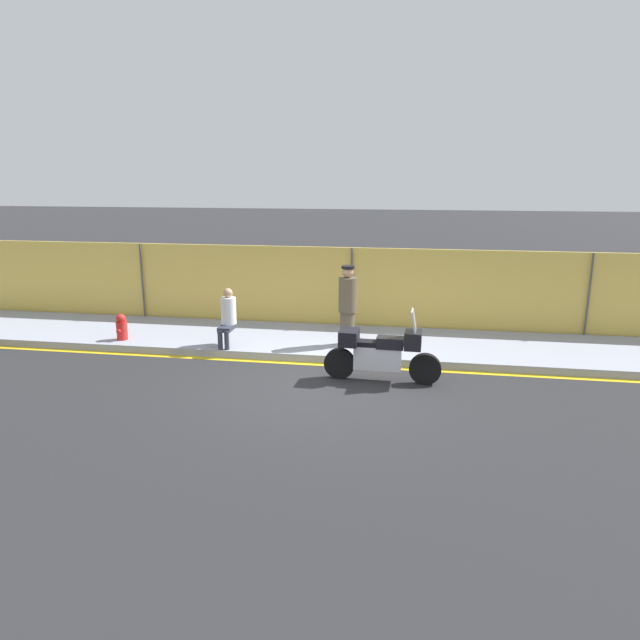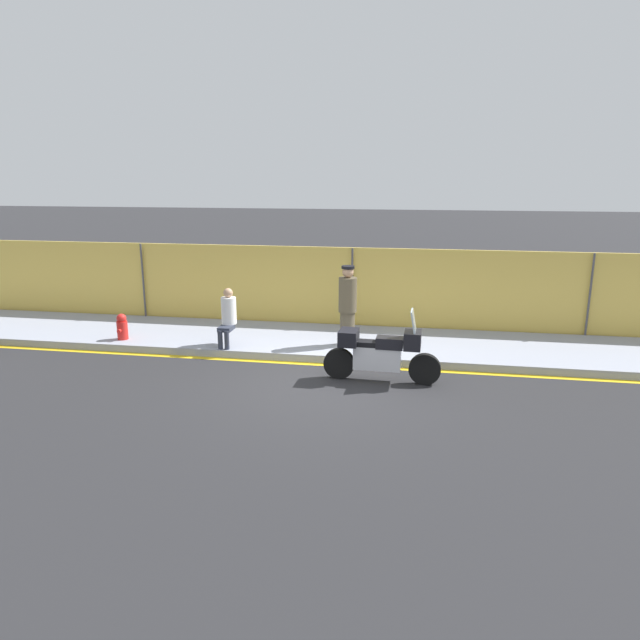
{
  "view_description": "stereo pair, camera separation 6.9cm",
  "coord_description": "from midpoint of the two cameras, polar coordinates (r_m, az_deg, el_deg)",
  "views": [
    {
      "loc": [
        1.58,
        -10.24,
        3.93
      ],
      "look_at": [
        -0.46,
        1.9,
        0.81
      ],
      "focal_mm": 32.0,
      "sensor_mm": 36.0,
      "label": 1
    },
    {
      "loc": [
        1.64,
        -10.23,
        3.93
      ],
      "look_at": [
        -0.46,
        1.9,
        0.81
      ],
      "focal_mm": 32.0,
      "sensor_mm": 36.0,
      "label": 2
    }
  ],
  "objects": [
    {
      "name": "ground_plane",
      "position": [
        11.08,
        0.86,
        -6.55
      ],
      "size": [
        120.0,
        120.0,
        0.0
      ],
      "primitive_type": "plane",
      "color": "#262628"
    },
    {
      "name": "sidewalk",
      "position": [
        13.56,
        2.63,
        -2.27
      ],
      "size": [
        42.51,
        2.73,
        0.17
      ],
      "color": "#8E93A3",
      "rests_on": "ground_plane"
    },
    {
      "name": "fire_hydrant",
      "position": [
        14.22,
        -19.05,
        -0.65
      ],
      "size": [
        0.25,
        0.31,
        0.62
      ],
      "color": "red",
      "rests_on": "sidewalk"
    },
    {
      "name": "person_seated_on_curb",
      "position": [
        13.06,
        -9.05,
        0.6
      ],
      "size": [
        0.34,
        0.66,
        1.3
      ],
      "color": "#2D3342",
      "rests_on": "sidewalk"
    },
    {
      "name": "storefront_fence",
      "position": [
        14.72,
        3.39,
        3.05
      ],
      "size": [
        40.39,
        0.16,
        2.17
      ],
      "color": "gold",
      "rests_on": "ground_plane"
    },
    {
      "name": "motorcycle",
      "position": [
        11.18,
        6.23,
        -3.24
      ],
      "size": [
        2.3,
        0.55,
        1.47
      ],
      "rotation": [
        0.0,
        0.0,
        -0.04
      ],
      "color": "black",
      "rests_on": "ground_plane"
    },
    {
      "name": "officer_standing",
      "position": [
        12.87,
        2.93,
        1.5
      ],
      "size": [
        0.41,
        0.41,
        1.82
      ],
      "color": "brown",
      "rests_on": "sidewalk"
    },
    {
      "name": "curb_paint_stripe",
      "position": [
        12.21,
        1.75,
        -4.55
      ],
      "size": [
        42.51,
        0.18,
        0.01
      ],
      "color": "gold",
      "rests_on": "ground_plane"
    }
  ]
}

